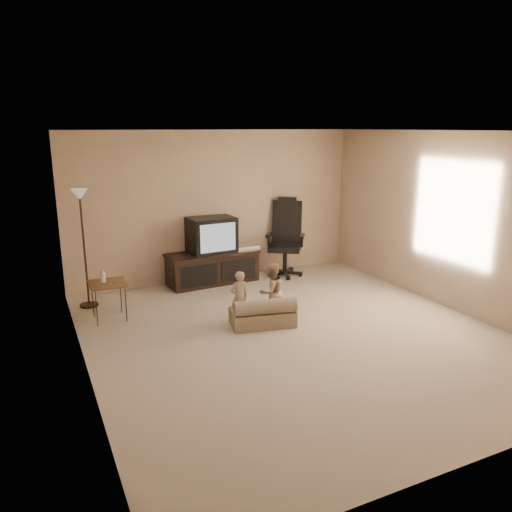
{
  "coord_description": "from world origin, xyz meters",
  "views": [
    {
      "loc": [
        -2.93,
        -5.08,
        2.55
      ],
      "look_at": [
        -0.27,
        0.6,
        0.92
      ],
      "focal_mm": 35.0,
      "sensor_mm": 36.0,
      "label": 1
    }
  ],
  "objects": [
    {
      "name": "child_sofa",
      "position": [
        -0.24,
        0.43,
        0.16
      ],
      "size": [
        0.9,
        0.62,
        0.4
      ],
      "rotation": [
        0.0,
        0.0,
        -0.2
      ],
      "color": "gray",
      "rests_on": "floor"
    },
    {
      "name": "toddler_left",
      "position": [
        -0.49,
        0.67,
        0.36
      ],
      "size": [
        0.28,
        0.21,
        0.72
      ],
      "primitive_type": "imported",
      "rotation": [
        0.0,
        0.0,
        3.22
      ],
      "color": "tan",
      "rests_on": "floor"
    },
    {
      "name": "tv_stand",
      "position": [
        -0.18,
        2.49,
        0.46
      ],
      "size": [
        1.59,
        0.66,
        1.11
      ],
      "rotation": [
        0.0,
        0.0,
        0.06
      ],
      "color": "black",
      "rests_on": "floor"
    },
    {
      "name": "floor",
      "position": [
        0.0,
        0.0,
        0.0
      ],
      "size": [
        5.5,
        5.5,
        0.0
      ],
      "primitive_type": "plane",
      "color": "#B9AA93",
      "rests_on": "ground"
    },
    {
      "name": "side_table",
      "position": [
        -2.03,
        1.54,
        0.51
      ],
      "size": [
        0.48,
        0.48,
        0.71
      ],
      "rotation": [
        0.0,
        0.0,
        -0.01
      ],
      "color": "brown",
      "rests_on": "floor"
    },
    {
      "name": "toddler_right",
      "position": [
        -0.04,
        0.59,
        0.4
      ],
      "size": [
        0.41,
        0.26,
        0.8
      ],
      "primitive_type": "imported",
      "rotation": [
        0.0,
        0.0,
        3.27
      ],
      "color": "tan",
      "rests_on": "floor"
    },
    {
      "name": "floor_lamp",
      "position": [
        -2.22,
        2.2,
        1.25
      ],
      "size": [
        0.27,
        0.27,
        1.71
      ],
      "color": "black",
      "rests_on": "floor"
    },
    {
      "name": "office_chair",
      "position": [
        1.15,
        2.4,
        0.49
      ],
      "size": [
        0.87,
        0.87,
        1.36
      ],
      "rotation": [
        0.0,
        0.0,
        -0.61
      ],
      "color": "black",
      "rests_on": "floor"
    },
    {
      "name": "room_shell",
      "position": [
        0.0,
        0.0,
        1.52
      ],
      "size": [
        5.5,
        5.5,
        5.5
      ],
      "color": "white",
      "rests_on": "floor"
    }
  ]
}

